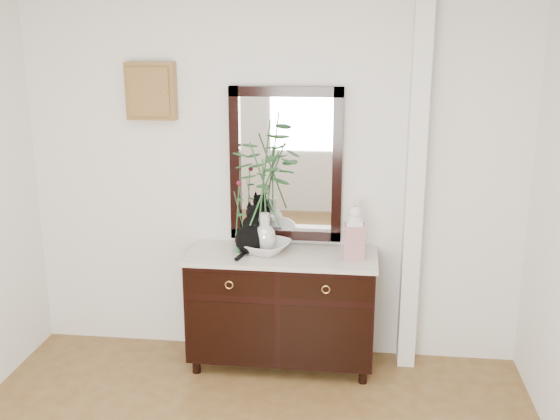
# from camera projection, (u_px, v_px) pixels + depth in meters

# --- Properties ---
(wall_back) EXTENTS (3.60, 0.04, 2.70)m
(wall_back) POSITION_uv_depth(u_px,v_px,m) (272.00, 177.00, 4.69)
(wall_back) COLOR white
(wall_back) RESTS_ON ground
(pilaster) EXTENTS (0.12, 0.20, 2.70)m
(pilaster) POSITION_uv_depth(u_px,v_px,m) (415.00, 183.00, 4.49)
(pilaster) COLOR white
(pilaster) RESTS_ON ground
(sideboard) EXTENTS (1.33, 0.52, 0.82)m
(sideboard) POSITION_uv_depth(u_px,v_px,m) (282.00, 304.00, 4.67)
(sideboard) COLOR black
(sideboard) RESTS_ON ground
(wall_mirror) EXTENTS (0.80, 0.06, 1.10)m
(wall_mirror) POSITION_uv_depth(u_px,v_px,m) (286.00, 165.00, 4.64)
(wall_mirror) COLOR black
(wall_mirror) RESTS_ON wall_back
(key_cabinet) EXTENTS (0.35, 0.10, 0.40)m
(key_cabinet) POSITION_uv_depth(u_px,v_px,m) (151.00, 91.00, 4.59)
(key_cabinet) COLOR brown
(key_cabinet) RESTS_ON wall_back
(cat) EXTENTS (0.29, 0.33, 0.33)m
(cat) POSITION_uv_depth(u_px,v_px,m) (250.00, 229.00, 4.58)
(cat) COLOR black
(cat) RESTS_ON sideboard
(lotus_bowl) EXTENTS (0.44, 0.44, 0.08)m
(lotus_bowl) POSITION_uv_depth(u_px,v_px,m) (265.00, 247.00, 4.60)
(lotus_bowl) COLOR white
(lotus_bowl) RESTS_ON sideboard
(vase_branches) EXTENTS (0.54, 0.54, 0.93)m
(vase_branches) POSITION_uv_depth(u_px,v_px,m) (264.00, 185.00, 4.48)
(vase_branches) COLOR silver
(vase_branches) RESTS_ON lotus_bowl
(bud_vase_rose) EXTENTS (0.07, 0.07, 0.53)m
(bud_vase_rose) POSITION_uv_depth(u_px,v_px,m) (238.00, 216.00, 4.55)
(bud_vase_rose) COLOR #2F653B
(bud_vase_rose) RESTS_ON sideboard
(ginger_jar) EXTENTS (0.15, 0.15, 0.38)m
(ginger_jar) POSITION_uv_depth(u_px,v_px,m) (354.00, 232.00, 4.45)
(ginger_jar) COLOR silver
(ginger_jar) RESTS_ON sideboard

